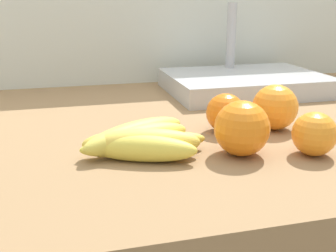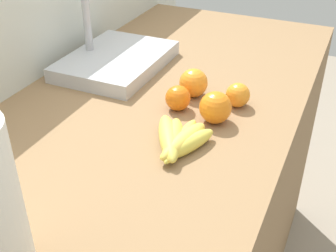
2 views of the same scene
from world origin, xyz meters
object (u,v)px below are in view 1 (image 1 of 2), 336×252
object	(u,v)px
orange_front	(275,107)
orange_right	(314,134)
orange_back_right	(242,128)
orange_back_left	(225,113)
sink_basin	(244,82)
banana_bunch	(139,141)

from	to	relation	value
orange_front	orange_right	bearing A→B (deg)	-92.48
orange_back_right	orange_back_left	distance (m)	0.11
sink_basin	orange_back_right	bearing A→B (deg)	-115.28
banana_bunch	sink_basin	xyz separation A→B (m)	(0.33, 0.35, 0.00)
sink_basin	orange_front	bearing A→B (deg)	-104.89
banana_bunch	orange_front	bearing A→B (deg)	13.62
orange_front	sink_basin	xyz separation A→B (m)	(0.08, 0.29, -0.02)
banana_bunch	orange_front	distance (m)	0.26
orange_back_right	orange_back_left	size ratio (longest dim) A/B	1.22
orange_back_right	orange_back_left	bearing A→B (deg)	79.83
banana_bunch	orange_right	world-z (taller)	orange_right
orange_back_right	orange_front	bearing A→B (deg)	42.99
orange_back_left	orange_back_right	bearing A→B (deg)	-100.17
orange_back_right	sink_basin	xyz separation A→B (m)	(0.18, 0.39, -0.02)
banana_bunch	orange_back_right	size ratio (longest dim) A/B	2.40
banana_bunch	orange_right	bearing A→B (deg)	-15.33
banana_bunch	sink_basin	distance (m)	0.48
orange_right	orange_back_right	size ratio (longest dim) A/B	0.80
orange_right	sink_basin	world-z (taller)	sink_basin
orange_right	orange_back_right	distance (m)	0.11
orange_right	orange_front	bearing A→B (deg)	87.52
orange_right	orange_back_right	world-z (taller)	orange_back_right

